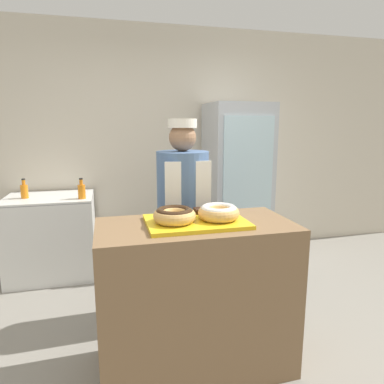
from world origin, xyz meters
name	(u,v)px	position (x,y,z in m)	size (l,w,h in m)	color
ground_plane	(196,364)	(0.00, 0.00, 0.00)	(14.00, 14.00, 0.00)	gray
wall_back	(150,145)	(0.00, 2.13, 1.35)	(8.00, 0.06, 2.70)	beige
display_counter	(196,297)	(0.00, 0.00, 0.49)	(1.21, 0.60, 0.98)	brown
serving_tray	(196,222)	(0.00, 0.00, 0.99)	(0.61, 0.43, 0.02)	yellow
donut_chocolate_glaze	(174,215)	(-0.14, -0.02, 1.05)	(0.26, 0.26, 0.09)	tan
donut_light_glaze	(219,212)	(0.14, -0.02, 1.05)	(0.26, 0.26, 0.09)	tan
brownie_back_left	(179,212)	(-0.08, 0.15, 1.02)	(0.09, 0.09, 0.03)	black
brownie_back_right	(201,211)	(0.08, 0.15, 1.02)	(0.09, 0.09, 0.03)	black
baker_person	(183,217)	(0.06, 0.65, 0.84)	(0.41, 0.41, 1.63)	#4C4C51
beverage_fridge	(237,183)	(0.95, 1.73, 0.91)	(0.68, 0.65, 1.82)	#ADB2B7
chest_freezer	(52,236)	(-1.11, 1.74, 0.43)	(0.87, 0.67, 0.86)	silver
bottle_orange	(24,191)	(-1.33, 1.70, 0.93)	(0.07, 0.07, 0.20)	orange
bottle_orange_b	(82,191)	(-0.77, 1.54, 0.93)	(0.07, 0.07, 0.21)	orange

